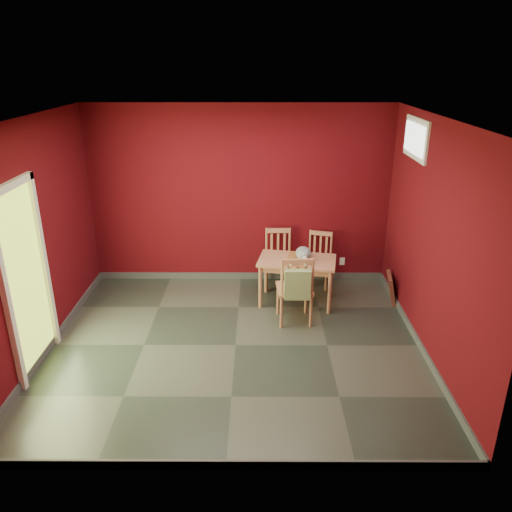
{
  "coord_description": "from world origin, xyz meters",
  "views": [
    {
      "loc": [
        0.27,
        -5.27,
        3.28
      ],
      "look_at": [
        0.25,
        0.45,
        1.0
      ],
      "focal_mm": 35.0,
      "sensor_mm": 36.0,
      "label": 1
    }
  ],
  "objects_px": {
    "cat": "(304,251)",
    "dining_table": "(297,265)",
    "tote_bag": "(298,285)",
    "chair_far_right": "(318,259)",
    "chair_near": "(295,288)",
    "picture_frame": "(391,288)",
    "chair_far_left": "(278,258)"
  },
  "relations": [
    {
      "from": "chair_near",
      "to": "tote_bag",
      "type": "xyz_separation_m",
      "value": [
        0.01,
        -0.23,
        0.16
      ]
    },
    {
      "from": "tote_bag",
      "to": "chair_far_right",
      "type": "bearing_deg",
      "value": 73.25
    },
    {
      "from": "cat",
      "to": "dining_table",
      "type": "bearing_deg",
      "value": -140.02
    },
    {
      "from": "chair_far_left",
      "to": "tote_bag",
      "type": "xyz_separation_m",
      "value": [
        0.19,
        -1.38,
        0.2
      ]
    },
    {
      "from": "chair_far_left",
      "to": "chair_far_right",
      "type": "relative_size",
      "value": 1.07
    },
    {
      "from": "chair_near",
      "to": "tote_bag",
      "type": "distance_m",
      "value": 0.28
    },
    {
      "from": "dining_table",
      "to": "tote_bag",
      "type": "relative_size",
      "value": 2.52
    },
    {
      "from": "chair_far_left",
      "to": "picture_frame",
      "type": "bearing_deg",
      "value": -18.2
    },
    {
      "from": "chair_far_right",
      "to": "tote_bag",
      "type": "height_order",
      "value": "tote_bag"
    },
    {
      "from": "dining_table",
      "to": "chair_far_left",
      "type": "relative_size",
      "value": 1.3
    },
    {
      "from": "chair_far_right",
      "to": "picture_frame",
      "type": "xyz_separation_m",
      "value": [
        0.99,
        -0.58,
        -0.22
      ]
    },
    {
      "from": "picture_frame",
      "to": "chair_near",
      "type": "bearing_deg",
      "value": -156.42
    },
    {
      "from": "cat",
      "to": "picture_frame",
      "type": "relative_size",
      "value": 1.07
    },
    {
      "from": "dining_table",
      "to": "cat",
      "type": "height_order",
      "value": "cat"
    },
    {
      "from": "dining_table",
      "to": "tote_bag",
      "type": "height_order",
      "value": "tote_bag"
    },
    {
      "from": "chair_far_right",
      "to": "chair_near",
      "type": "distance_m",
      "value": 1.29
    },
    {
      "from": "chair_far_left",
      "to": "tote_bag",
      "type": "height_order",
      "value": "tote_bag"
    },
    {
      "from": "chair_far_left",
      "to": "chair_far_right",
      "type": "height_order",
      "value": "chair_far_left"
    },
    {
      "from": "picture_frame",
      "to": "chair_far_left",
      "type": "bearing_deg",
      "value": 161.8
    },
    {
      "from": "cat",
      "to": "chair_far_left",
      "type": "bearing_deg",
      "value": 149.09
    },
    {
      "from": "tote_bag",
      "to": "picture_frame",
      "type": "xyz_separation_m",
      "value": [
        1.42,
        0.85,
        -0.45
      ]
    },
    {
      "from": "tote_bag",
      "to": "cat",
      "type": "xyz_separation_m",
      "value": [
        0.14,
        0.82,
        0.13
      ]
    },
    {
      "from": "chair_far_left",
      "to": "tote_bag",
      "type": "bearing_deg",
      "value": -82.31
    },
    {
      "from": "chair_near",
      "to": "picture_frame",
      "type": "xyz_separation_m",
      "value": [
        1.43,
        0.62,
        -0.29
      ]
    },
    {
      "from": "chair_far_left",
      "to": "picture_frame",
      "type": "distance_m",
      "value": 1.71
    },
    {
      "from": "dining_table",
      "to": "tote_bag",
      "type": "bearing_deg",
      "value": -93.75
    },
    {
      "from": "dining_table",
      "to": "picture_frame",
      "type": "relative_size",
      "value": 2.72
    },
    {
      "from": "chair_far_left",
      "to": "cat",
      "type": "bearing_deg",
      "value": -59.88
    },
    {
      "from": "dining_table",
      "to": "chair_far_left",
      "type": "height_order",
      "value": "chair_far_left"
    },
    {
      "from": "chair_near",
      "to": "picture_frame",
      "type": "relative_size",
      "value": 2.27
    },
    {
      "from": "tote_bag",
      "to": "chair_near",
      "type": "bearing_deg",
      "value": 92.8
    },
    {
      "from": "dining_table",
      "to": "chair_far_left",
      "type": "xyz_separation_m",
      "value": [
        -0.24,
        0.58,
        -0.13
      ]
    }
  ]
}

